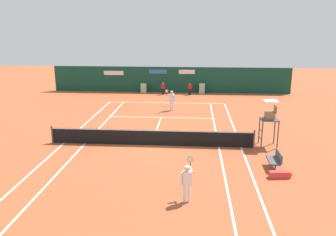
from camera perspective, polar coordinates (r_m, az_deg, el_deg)
The scene contains 13 objects.
ground_plane at distance 21.18m, azimuth -2.62°, elevation -3.97°, with size 80.00×80.00×0.01m.
tennis_net at distance 20.48m, azimuth -2.83°, elevation -3.14°, with size 12.10×0.10×1.07m.
sponsor_back_wall at distance 36.79m, azimuth 0.42°, elevation 6.28°, with size 25.00×1.02×2.68m.
umpire_chair at distance 20.86m, azimuth 16.42°, elevation 0.17°, with size 1.00×1.00×2.73m.
player_bench at distance 18.01m, azimuth 17.25°, elevation -6.44°, with size 0.54×1.23×0.88m.
equipment_bag at distance 17.17m, azimuth 18.16°, elevation -8.84°, with size 1.09×0.41×0.32m.
player_on_baseline at distance 28.76m, azimuth 0.60°, elevation 3.19°, with size 0.79×0.68×1.87m.
player_near_side at distance 13.99m, azimuth 3.17°, elevation -10.17°, with size 0.52×0.73×1.79m.
ball_kid_right_post at distance 35.57m, azimuth -0.84°, elevation 5.02°, with size 0.41×0.19×1.24m.
ball_kid_centre_post at distance 35.44m, azimuth 3.61°, elevation 4.96°, with size 0.41×0.19×1.25m.
tennis_ball_mid_court at distance 27.63m, azimuth -0.28°, elevation 0.65°, with size 0.07×0.07×0.07m, color #CCE033.
tennis_ball_near_service_line at distance 24.00m, azimuth -4.91°, elevation -1.63°, with size 0.07×0.07×0.07m, color #CCE033.
tennis_ball_by_sideline at distance 22.57m, azimuth 7.73°, elevation -2.81°, with size 0.07×0.07×0.07m, color #CCE033.
Camera 1 is at (2.46, -19.31, 6.88)m, focal length 37.02 mm.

